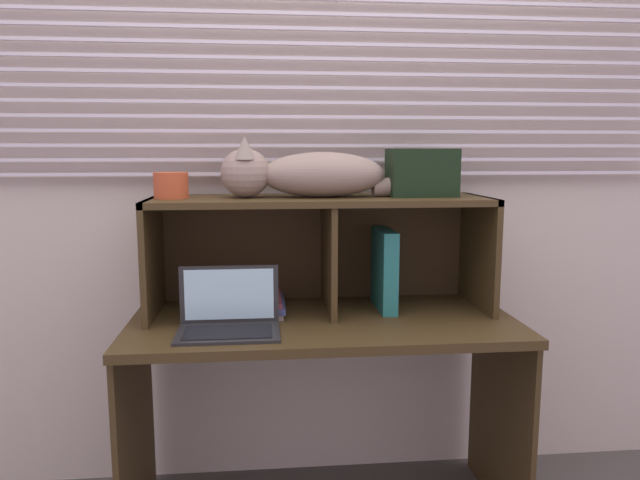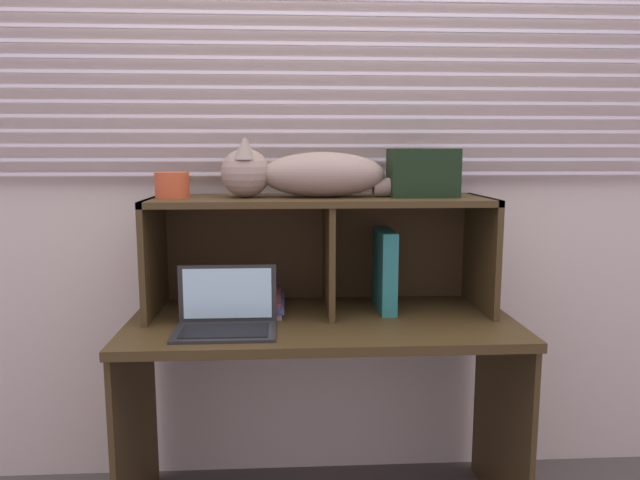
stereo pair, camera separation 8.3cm
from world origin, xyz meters
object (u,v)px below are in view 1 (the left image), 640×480
object	(u,v)px
cat	(306,174)
laptop	(229,318)
book_stack	(258,304)
binder_upright	(384,269)
small_basket	(171,185)
storage_box	(422,173)

from	to	relation	value
cat	laptop	size ratio (longest dim) A/B	2.49
cat	book_stack	world-z (taller)	cat
cat	binder_upright	xyz separation A→B (m)	(0.27, 0.00, -0.33)
binder_upright	small_basket	world-z (taller)	small_basket
binder_upright	storage_box	size ratio (longest dim) A/B	1.23
cat	book_stack	xyz separation A→B (m)	(-0.17, -0.00, -0.45)
binder_upright	storage_box	world-z (taller)	storage_box
laptop	small_basket	world-z (taller)	small_basket
binder_upright	laptop	bearing A→B (deg)	-157.66
laptop	binder_upright	size ratio (longest dim) A/B	1.10
small_basket	binder_upright	bearing A→B (deg)	0.00
book_stack	cat	bearing A→B (deg)	1.60
binder_upright	small_basket	xyz separation A→B (m)	(-0.72, 0.00, 0.30)
small_basket	book_stack	bearing A→B (deg)	-0.95
cat	binder_upright	distance (m)	0.43
small_basket	cat	bearing A→B (deg)	-0.00
cat	laptop	distance (m)	0.55
laptop	book_stack	world-z (taller)	laptop
book_stack	binder_upright	bearing A→B (deg)	0.61
small_basket	storage_box	size ratio (longest dim) A/B	0.50
book_stack	laptop	bearing A→B (deg)	-112.84
small_basket	storage_box	bearing A→B (deg)	0.00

